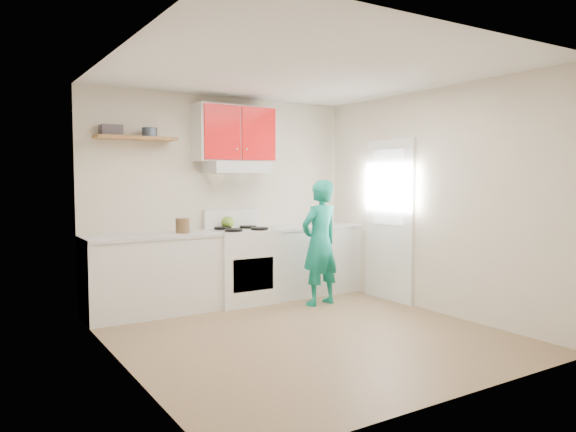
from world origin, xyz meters
TOP-DOWN VIEW (x-y plane):
  - floor at (0.00, 0.00)m, footprint 3.80×3.80m
  - ceiling at (0.00, 0.00)m, footprint 3.60×3.80m
  - back_wall at (0.00, 1.90)m, footprint 3.60×0.04m
  - front_wall at (0.00, -1.90)m, footprint 3.60×0.04m
  - left_wall at (-1.80, 0.00)m, footprint 0.04×3.80m
  - right_wall at (1.80, 0.00)m, footprint 0.04×3.80m
  - door at (1.78, 0.70)m, footprint 0.05×0.85m
  - door_glass at (1.75, 0.70)m, footprint 0.01×0.55m
  - counter_left at (-1.04, 1.60)m, footprint 1.52×0.60m
  - counter_right at (1.14, 1.60)m, footprint 1.32×0.60m
  - stove at (0.10, 1.57)m, footprint 0.76×0.65m
  - range_hood at (0.10, 1.68)m, footprint 0.76×0.44m
  - upper_cabinets at (0.10, 1.73)m, footprint 1.02×0.33m
  - shelf at (-1.15, 1.75)m, footprint 0.90×0.30m
  - books at (-1.42, 1.78)m, footprint 0.24×0.17m
  - tin at (-1.00, 1.72)m, footprint 0.19×0.19m
  - kettle at (0.03, 1.82)m, footprint 0.19×0.19m
  - crock at (-0.68, 1.55)m, footprint 0.20×0.20m
  - cutting_board at (1.01, 1.64)m, footprint 0.33×0.26m
  - silicone_mat at (1.38, 1.60)m, footprint 0.34×0.30m
  - person at (0.86, 0.95)m, footprint 0.62×0.46m

SIDE VIEW (x-z plane):
  - floor at x=0.00m, z-range 0.00..0.00m
  - counter_left at x=-1.04m, z-range 0.00..0.90m
  - counter_right at x=1.14m, z-range 0.00..0.90m
  - stove at x=0.10m, z-range 0.00..0.92m
  - person at x=0.86m, z-range 0.00..1.54m
  - silicone_mat at x=1.38m, z-range 0.90..0.91m
  - cutting_board at x=1.01m, z-range 0.90..0.92m
  - crock at x=-0.68m, z-range 0.90..1.10m
  - kettle at x=0.03m, z-range 0.92..1.08m
  - door at x=1.78m, z-range 0.00..2.05m
  - back_wall at x=0.00m, z-range 0.00..2.60m
  - front_wall at x=0.00m, z-range 0.00..2.60m
  - left_wall at x=-1.80m, z-range 0.00..2.60m
  - right_wall at x=1.80m, z-range 0.00..2.60m
  - door_glass at x=1.75m, z-range 0.98..1.92m
  - range_hood at x=0.10m, z-range 1.62..1.77m
  - shelf at x=-1.15m, z-range 2.00..2.04m
  - tin at x=-1.00m, z-range 2.04..2.14m
  - books at x=-1.42m, z-range 2.04..2.16m
  - upper_cabinets at x=0.10m, z-range 1.77..2.47m
  - ceiling at x=0.00m, z-range 2.58..2.62m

